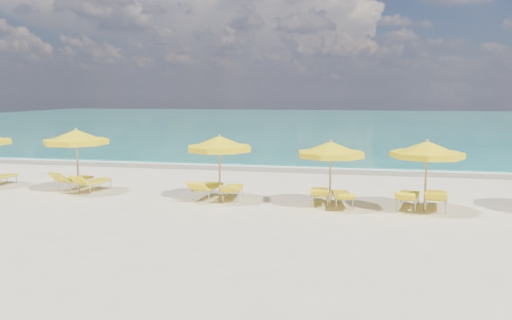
# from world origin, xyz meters

# --- Properties ---
(ground_plane) EXTENTS (120.00, 120.00, 0.00)m
(ground_plane) POSITION_xyz_m (0.00, 0.00, 0.00)
(ground_plane) COLOR beige
(ocean) EXTENTS (120.00, 80.00, 0.30)m
(ocean) POSITION_xyz_m (0.00, 48.00, 0.00)
(ocean) COLOR #147265
(ocean) RESTS_ON ground
(wet_sand_band) EXTENTS (120.00, 2.60, 0.01)m
(wet_sand_band) POSITION_xyz_m (0.00, 7.40, 0.00)
(wet_sand_band) COLOR tan
(wet_sand_band) RESTS_ON ground
(foam_line) EXTENTS (120.00, 1.20, 0.03)m
(foam_line) POSITION_xyz_m (0.00, 8.20, 0.00)
(foam_line) COLOR white
(foam_line) RESTS_ON ground
(whitecap_near) EXTENTS (14.00, 0.36, 0.05)m
(whitecap_near) POSITION_xyz_m (-6.00, 17.00, 0.00)
(whitecap_near) COLOR white
(whitecap_near) RESTS_ON ground
(whitecap_far) EXTENTS (18.00, 0.30, 0.05)m
(whitecap_far) POSITION_xyz_m (8.00, 24.00, 0.00)
(whitecap_far) COLOR white
(whitecap_far) RESTS_ON ground
(umbrella_2) EXTENTS (3.02, 3.02, 2.40)m
(umbrella_2) POSITION_xyz_m (-6.49, 0.08, 2.05)
(umbrella_2) COLOR tan
(umbrella_2) RESTS_ON ground
(umbrella_3) EXTENTS (2.45, 2.45, 2.29)m
(umbrella_3) POSITION_xyz_m (-0.93, -0.23, 1.95)
(umbrella_3) COLOR tan
(umbrella_3) RESTS_ON ground
(umbrella_4) EXTENTS (2.63, 2.63, 2.21)m
(umbrella_4) POSITION_xyz_m (2.86, -0.58, 1.88)
(umbrella_4) COLOR tan
(umbrella_4) RESTS_ON ground
(umbrella_5) EXTENTS (2.45, 2.45, 2.27)m
(umbrella_5) POSITION_xyz_m (5.80, -0.55, 1.94)
(umbrella_5) COLOR tan
(umbrella_5) RESTS_ON ground
(lounger_2_left) EXTENTS (0.94, 1.91, 0.81)m
(lounger_2_left) POSITION_xyz_m (-6.96, 0.60, 0.23)
(lounger_2_left) COLOR #A5A8AD
(lounger_2_left) RESTS_ON ground
(lounger_2_right) EXTENTS (0.88, 1.84, 0.78)m
(lounger_2_right) POSITION_xyz_m (-5.97, 0.29, 0.22)
(lounger_2_right) COLOR #A5A8AD
(lounger_2_right) RESTS_ON ground
(lounger_3_left) EXTENTS (0.81, 2.03, 0.80)m
(lounger_3_left) POSITION_xyz_m (-1.45, -0.00, 0.24)
(lounger_3_left) COLOR #A5A8AD
(lounger_3_left) RESTS_ON ground
(lounger_3_right) EXTENTS (0.75, 1.85, 0.70)m
(lounger_3_right) POSITION_xyz_m (-0.53, 0.04, 0.21)
(lounger_3_right) COLOR #A5A8AD
(lounger_3_right) RESTS_ON ground
(lounger_4_left) EXTENTS (0.74, 1.88, 0.69)m
(lounger_4_left) POSITION_xyz_m (2.49, -0.03, 0.22)
(lounger_4_left) COLOR #A5A8AD
(lounger_4_left) RESTS_ON ground
(lounger_4_right) EXTENTS (0.87, 1.90, 0.65)m
(lounger_4_right) POSITION_xyz_m (3.25, -0.34, 0.21)
(lounger_4_right) COLOR #A5A8AD
(lounger_4_right) RESTS_ON ground
(lounger_5_left) EXTENTS (0.99, 2.04, 0.74)m
(lounger_5_left) POSITION_xyz_m (5.33, -0.16, 0.23)
(lounger_5_left) COLOR #A5A8AD
(lounger_5_left) RESTS_ON ground
(lounger_5_right) EXTENTS (0.96, 2.14, 0.80)m
(lounger_5_right) POSITION_xyz_m (6.20, -0.11, 0.24)
(lounger_5_right) COLOR #A5A8AD
(lounger_5_right) RESTS_ON ground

